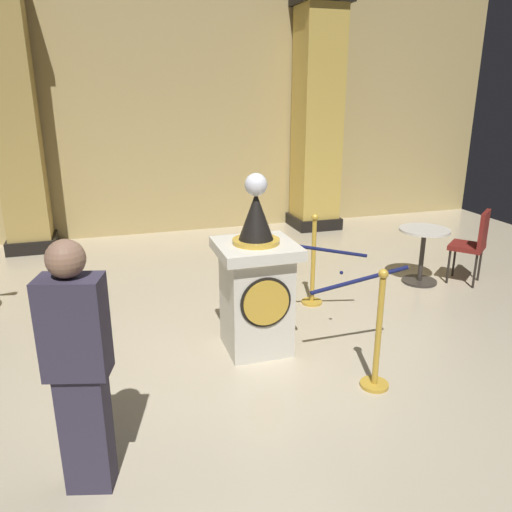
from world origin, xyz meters
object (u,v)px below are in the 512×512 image
at_px(cafe_table, 423,248).
at_px(bystander_guest, 79,365).
at_px(cafe_chair_red, 474,241).
at_px(pedestal_clock, 256,284).
at_px(stanchion_far, 313,273).
at_px(stanchion_near, 377,347).

bearing_deg(cafe_table, bystander_guest, -148.82).
bearing_deg(cafe_table, cafe_chair_red, -19.18).
xyz_separation_m(pedestal_clock, cafe_chair_red, (3.15, 0.85, -0.08)).
height_order(bystander_guest, cafe_chair_red, bystander_guest).
xyz_separation_m(bystander_guest, cafe_chair_red, (4.67, 2.25, -0.28)).
relative_size(stanchion_far, cafe_chair_red, 1.12).
distance_m(cafe_table, cafe_chair_red, 0.64).
relative_size(stanchion_near, stanchion_far, 0.97).
xyz_separation_m(cafe_table, cafe_chair_red, (0.60, -0.21, 0.11)).
height_order(pedestal_clock, stanchion_far, pedestal_clock).
bearing_deg(stanchion_near, cafe_table, 47.88).
height_order(stanchion_near, stanchion_far, stanchion_far).
relative_size(stanchion_near, cafe_table, 1.45).
height_order(stanchion_far, bystander_guest, bystander_guest).
bearing_deg(stanchion_far, stanchion_near, -96.16).
distance_m(pedestal_clock, stanchion_near, 1.24).
height_order(bystander_guest, cafe_table, bystander_guest).
bearing_deg(cafe_chair_red, bystander_guest, -154.22).
bearing_deg(stanchion_far, pedestal_clock, -138.42).
xyz_separation_m(pedestal_clock, stanchion_far, (0.94, 0.84, -0.28)).
distance_m(stanchion_near, cafe_table, 2.69).
bearing_deg(stanchion_far, cafe_chair_red, 0.24).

